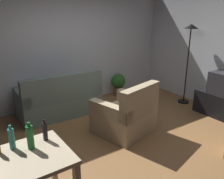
% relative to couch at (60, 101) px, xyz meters
% --- Properties ---
extents(ground_plane, '(5.20, 4.40, 0.02)m').
position_rel_couch_xyz_m(ground_plane, '(0.48, -1.59, -0.32)').
color(ground_plane, olive).
extents(wall_rear, '(5.20, 0.10, 2.70)m').
position_rel_couch_xyz_m(wall_rear, '(0.48, 0.61, 1.04)').
color(wall_rear, silver).
rests_on(wall_rear, ground_plane).
extents(couch, '(1.61, 0.84, 0.92)m').
position_rel_couch_xyz_m(couch, '(0.00, 0.00, 0.00)').
color(couch, slate).
rests_on(couch, ground_plane).
extents(tv_stand, '(0.44, 1.10, 0.48)m').
position_rel_couch_xyz_m(tv_stand, '(2.73, -1.93, -0.07)').
color(tv_stand, black).
rests_on(tv_stand, ground_plane).
extents(torchiere_lamp, '(0.32, 0.32, 1.81)m').
position_rel_couch_xyz_m(torchiere_lamp, '(2.73, -0.95, 1.10)').
color(torchiere_lamp, black).
rests_on(torchiere_lamp, ground_plane).
extents(desk, '(1.22, 0.74, 0.76)m').
position_rel_couch_xyz_m(desk, '(-1.40, -2.34, 0.34)').
color(desk, '#C6B28E').
rests_on(desk, ground_plane).
extents(potted_plant, '(0.36, 0.36, 0.57)m').
position_rel_couch_xyz_m(potted_plant, '(1.69, 0.31, 0.02)').
color(potted_plant, brown).
rests_on(potted_plant, ground_plane).
extents(armchair, '(1.08, 1.04, 0.92)m').
position_rel_couch_xyz_m(armchair, '(0.70, -1.36, 0.01)').
color(armchair, tan).
rests_on(armchair, ground_plane).
extents(bottle_tall, '(0.06, 0.06, 0.25)m').
position_rel_couch_xyz_m(bottle_tall, '(-1.27, -2.12, 0.56)').
color(bottle_tall, teal).
rests_on(bottle_tall, desk).
extents(bottle_green, '(0.07, 0.07, 0.28)m').
position_rel_couch_xyz_m(bottle_green, '(-1.12, -2.21, 0.58)').
color(bottle_green, '#1E722D').
rests_on(bottle_green, desk).
extents(bottle_dark, '(0.05, 0.05, 0.23)m').
position_rel_couch_xyz_m(bottle_dark, '(-0.95, -2.13, 0.55)').
color(bottle_dark, black).
rests_on(bottle_dark, desk).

